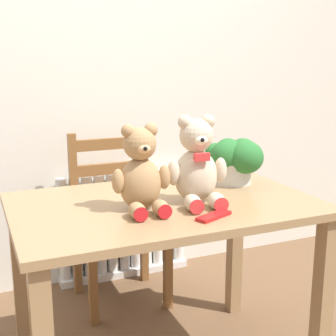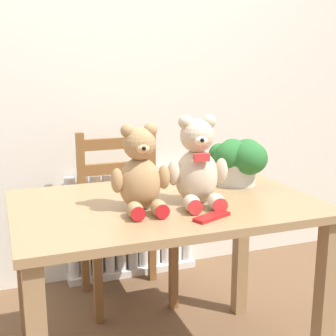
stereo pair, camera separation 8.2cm
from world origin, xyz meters
name	(u,v)px [view 1 (the left image)]	position (x,y,z in m)	size (l,w,h in m)	color
wall_back	(93,51)	(0.00, 1.36, 1.30)	(8.00, 0.04, 2.60)	silver
radiator	(124,230)	(0.13, 1.29, 0.28)	(0.78, 0.10, 0.63)	white
dining_table	(164,231)	(0.00, 0.37, 0.61)	(1.13, 0.73, 0.73)	#9E7A51
wooden_chair_behind	(117,218)	(0.02, 1.06, 0.44)	(0.43, 0.39, 0.89)	brown
teddy_bear_left	(141,174)	(-0.12, 0.30, 0.86)	(0.21, 0.22, 0.31)	tan
teddy_bear_right	(197,166)	(0.10, 0.30, 0.87)	(0.23, 0.24, 0.33)	beige
potted_plant	(234,159)	(0.38, 0.49, 0.84)	(0.22, 0.26, 0.19)	beige
chocolate_bar	(214,216)	(0.08, 0.12, 0.74)	(0.14, 0.04, 0.01)	red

